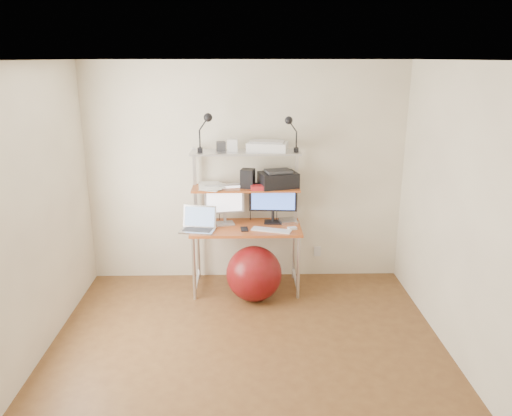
# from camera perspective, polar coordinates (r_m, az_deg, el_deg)

# --- Properties ---
(room) EXTENTS (3.60, 3.60, 3.60)m
(room) POSITION_cam_1_polar(r_m,az_deg,el_deg) (3.95, -1.12, -1.90)
(room) COLOR brown
(room) RESTS_ON ground
(computer_desk) EXTENTS (1.20, 0.60, 1.57)m
(computer_desk) POSITION_cam_1_polar(r_m,az_deg,el_deg) (5.47, -1.16, 0.23)
(computer_desk) COLOR #AC5321
(computer_desk) RESTS_ON ground
(desktop) EXTENTS (1.20, 0.60, 0.00)m
(desktop) POSITION_cam_1_polar(r_m,az_deg,el_deg) (5.48, -1.15, -2.12)
(desktop) COLOR #AC5321
(desktop) RESTS_ON computer_desk
(mid_shelf) EXTENTS (1.18, 0.34, 0.00)m
(mid_shelf) POSITION_cam_1_polar(r_m,az_deg,el_deg) (5.49, -1.17, 2.39)
(mid_shelf) COLOR #AC5321
(mid_shelf) RESTS_ON computer_desk
(top_shelf) EXTENTS (1.18, 0.34, 0.00)m
(top_shelf) POSITION_cam_1_polar(r_m,az_deg,el_deg) (5.40, -1.20, 6.50)
(top_shelf) COLOR silver
(top_shelf) RESTS_ON computer_desk
(floor) EXTENTS (3.60, 3.60, 0.00)m
(floor) POSITION_cam_1_polar(r_m,az_deg,el_deg) (4.51, -1.03, -17.11)
(floor) COLOR brown
(floor) RESTS_ON ground
(wall_outlet) EXTENTS (0.08, 0.01, 0.12)m
(wall_outlet) POSITION_cam_1_polar(r_m,az_deg,el_deg) (6.02, 7.02, -4.94)
(wall_outlet) COLOR silver
(wall_outlet) RESTS_ON room
(monitor_silver) EXTENTS (0.43, 0.19, 0.49)m
(monitor_silver) POSITION_cam_1_polar(r_m,az_deg,el_deg) (5.50, -3.61, 0.77)
(monitor_silver) COLOR #B0AFB4
(monitor_silver) RESTS_ON desktop
(monitor_black) EXTENTS (0.54, 0.16, 0.53)m
(monitor_black) POSITION_cam_1_polar(r_m,az_deg,el_deg) (5.54, 1.97, 1.00)
(monitor_black) COLOR black
(monitor_black) RESTS_ON desktop
(laptop) EXTENTS (0.41, 0.35, 0.32)m
(laptop) POSITION_cam_1_polar(r_m,az_deg,el_deg) (5.40, -6.56, -1.93)
(laptop) COLOR #B8B8BD
(laptop) RESTS_ON desktop
(keyboard) EXTENTS (0.44, 0.25, 0.01)m
(keyboard) POSITION_cam_1_polar(r_m,az_deg,el_deg) (5.35, 1.76, -2.54)
(keyboard) COLOR silver
(keyboard) RESTS_ON desktop
(mouse) EXTENTS (0.11, 0.08, 0.03)m
(mouse) POSITION_cam_1_polar(r_m,az_deg,el_deg) (5.39, 4.17, -2.33)
(mouse) COLOR silver
(mouse) RESTS_ON desktop
(mac_mini) EXTENTS (0.22, 0.22, 0.04)m
(mac_mini) POSITION_cam_1_polar(r_m,az_deg,el_deg) (5.61, 3.68, -1.50)
(mac_mini) COLOR #B8B8BD
(mac_mini) RESTS_ON desktop
(phone) EXTENTS (0.09, 0.15, 0.01)m
(phone) POSITION_cam_1_polar(r_m,az_deg,el_deg) (5.38, -1.34, -2.43)
(phone) COLOR black
(phone) RESTS_ON desktop
(printer) EXTENTS (0.46, 0.37, 0.19)m
(printer) POSITION_cam_1_polar(r_m,az_deg,el_deg) (5.47, 2.56, 3.31)
(printer) COLOR black
(printer) RESTS_ON mid_shelf
(nas_cube) EXTENTS (0.17, 0.17, 0.21)m
(nas_cube) POSITION_cam_1_polar(r_m,az_deg,el_deg) (5.45, -0.96, 3.40)
(nas_cube) COLOR black
(nas_cube) RESTS_ON mid_shelf
(red_box) EXTENTS (0.18, 0.13, 0.05)m
(red_box) POSITION_cam_1_polar(r_m,az_deg,el_deg) (5.38, 0.34, 2.36)
(red_box) COLOR #B11C22
(red_box) RESTS_ON mid_shelf
(scanner) EXTENTS (0.47, 0.35, 0.11)m
(scanner) POSITION_cam_1_polar(r_m,az_deg,el_deg) (5.42, 1.32, 7.09)
(scanner) COLOR silver
(scanner) RESTS_ON top_shelf
(box_white) EXTENTS (0.11, 0.09, 0.13)m
(box_white) POSITION_cam_1_polar(r_m,az_deg,el_deg) (5.39, -2.73, 7.17)
(box_white) COLOR silver
(box_white) RESTS_ON top_shelf
(box_grey) EXTENTS (0.11, 0.11, 0.10)m
(box_grey) POSITION_cam_1_polar(r_m,az_deg,el_deg) (5.44, -4.02, 7.06)
(box_grey) COLOR #2F2F32
(box_grey) RESTS_ON top_shelf
(clip_lamp_left) EXTENTS (0.17, 0.09, 0.42)m
(clip_lamp_left) POSITION_cam_1_polar(r_m,az_deg,el_deg) (5.30, -5.71, 9.54)
(clip_lamp_left) COLOR black
(clip_lamp_left) RESTS_ON top_shelf
(clip_lamp_right) EXTENTS (0.15, 0.08, 0.38)m
(clip_lamp_right) POSITION_cam_1_polar(r_m,az_deg,el_deg) (5.32, 3.95, 9.32)
(clip_lamp_right) COLOR black
(clip_lamp_right) RESTS_ON top_shelf
(exercise_ball) EXTENTS (0.60, 0.60, 0.60)m
(exercise_ball) POSITION_cam_1_polar(r_m,az_deg,el_deg) (5.39, -0.23, -7.51)
(exercise_ball) COLOR maroon
(exercise_ball) RESTS_ON floor
(paper_stack) EXTENTS (0.32, 0.41, 0.03)m
(paper_stack) POSITION_cam_1_polar(r_m,az_deg,el_deg) (5.50, -5.12, 2.51)
(paper_stack) COLOR white
(paper_stack) RESTS_ON mid_shelf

